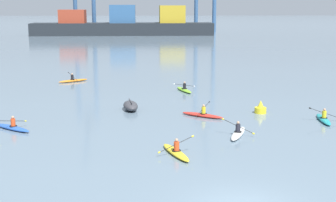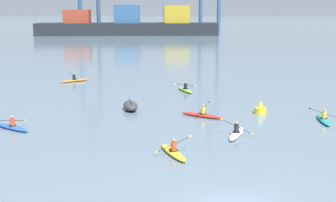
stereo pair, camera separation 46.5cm
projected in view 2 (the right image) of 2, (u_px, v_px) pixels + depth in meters
The scene contains 10 objects.
container_barge at pixel (128, 25), 132.79m from camera, with size 50.86×8.43×8.43m.
capsized_dinghy at pixel (130, 106), 37.00m from camera, with size 1.47×2.73×0.76m.
channel_buoy at pixel (260, 109), 35.83m from camera, with size 0.90×0.90×1.00m.
kayak_lime at pixel (185, 90), 45.18m from camera, with size 2.19×3.43×0.95m.
kayak_yellow at pixel (173, 152), 25.87m from camera, with size 2.09×3.42×1.04m.
kayak_teal at pixel (323, 119), 33.31m from camera, with size 2.19×3.45×1.02m.
kayak_red at pixel (202, 115), 34.70m from camera, with size 3.11×2.47×1.05m.
kayak_white at pixel (237, 133), 29.68m from camera, with size 2.02×3.38×1.08m.
kayak_blue at pixel (12, 127), 31.24m from camera, with size 3.02×2.61×0.95m.
kayak_orange at pixel (75, 80), 50.96m from camera, with size 3.15×2.41×0.99m.
Camera 2 is at (-3.58, -17.61, 8.04)m, focal length 50.23 mm.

